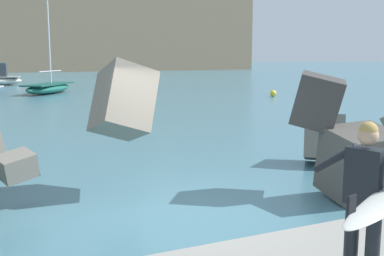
{
  "coord_description": "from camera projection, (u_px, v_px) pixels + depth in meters",
  "views": [
    {
      "loc": [
        -3.16,
        -6.89,
        2.66
      ],
      "look_at": [
        0.18,
        0.5,
        1.4
      ],
      "focal_mm": 42.8,
      "sensor_mm": 36.0,
      "label": 1
    }
  ],
  "objects": [
    {
      "name": "ground_plane",
      "position": [
        194.0,
        213.0,
        7.89
      ],
      "size": [
        400.0,
        400.0,
        0.0
      ],
      "primitive_type": "plane",
      "color": "#42707F"
    },
    {
      "name": "breakwater_jetty",
      "position": [
        135.0,
        135.0,
        8.32
      ],
      "size": [
        28.48,
        5.62,
        2.93
      ],
      "color": "#4C4944",
      "rests_on": "ground"
    },
    {
      "name": "surfer_with_board",
      "position": [
        376.0,
        193.0,
        4.68
      ],
      "size": [
        2.1,
        1.4,
        1.78
      ],
      "color": "black",
      "rests_on": "walkway_path"
    },
    {
      "name": "boat_near_left",
      "position": [
        49.0,
        88.0,
        33.69
      ],
      "size": [
        4.69,
        5.72,
        6.72
      ],
      "color": "#1E6656",
      "rests_on": "ground"
    },
    {
      "name": "mooring_buoy_inner",
      "position": [
        273.0,
        93.0,
        31.05
      ],
      "size": [
        0.44,
        0.44,
        0.44
      ],
      "color": "yellow",
      "rests_on": "ground"
    },
    {
      "name": "headland_bluff",
      "position": [
        7.0,
        25.0,
        92.73
      ],
      "size": [
        97.54,
        34.14,
        18.26
      ],
      "color": "#847056",
      "rests_on": "ground"
    }
  ]
}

